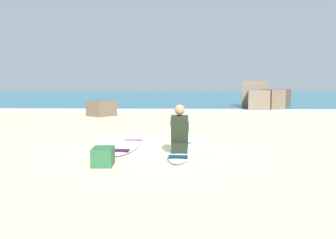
# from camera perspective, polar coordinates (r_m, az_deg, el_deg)

# --- Properties ---
(ground_plane) EXTENTS (80.00, 80.00, 0.00)m
(ground_plane) POSITION_cam_1_polar(r_m,az_deg,el_deg) (7.58, -2.53, -5.05)
(ground_plane) COLOR beige
(sea) EXTENTS (80.00, 28.00, 0.10)m
(sea) POSITION_cam_1_polar(r_m,az_deg,el_deg) (30.42, 0.68, 3.67)
(sea) COLOR teal
(sea) RESTS_ON ground
(breaking_foam) EXTENTS (80.00, 0.90, 0.11)m
(breaking_foam) POSITION_cam_1_polar(r_m,az_deg,el_deg) (16.75, -0.18, 1.44)
(breaking_foam) COLOR white
(breaking_foam) RESTS_ON ground
(surfboard_main) EXTENTS (0.68, 2.54, 0.08)m
(surfboard_main) POSITION_cam_1_polar(r_m,az_deg,el_deg) (7.46, 2.03, -4.98)
(surfboard_main) COLOR white
(surfboard_main) RESTS_ON ground
(surfer_seated) EXTENTS (0.38, 0.71, 0.95)m
(surfer_seated) POSITION_cam_1_polar(r_m,az_deg,el_deg) (7.14, 1.89, -2.23)
(surfer_seated) COLOR black
(surfer_seated) RESTS_ON surfboard_main
(surfboard_spare_near) EXTENTS (0.68, 2.14, 0.08)m
(surfboard_spare_near) POSITION_cam_1_polar(r_m,az_deg,el_deg) (7.97, -6.53, -4.27)
(surfboard_spare_near) COLOR silver
(surfboard_spare_near) RESTS_ON ground
(rock_outcrop_distant) EXTENTS (2.96, 3.49, 1.45)m
(rock_outcrop_distant) POSITION_cam_1_polar(r_m,az_deg,el_deg) (18.49, 14.89, 3.42)
(rock_outcrop_distant) COLOR brown
(rock_outcrop_distant) RESTS_ON ground
(shoreline_rock) EXTENTS (1.30, 1.31, 0.63)m
(shoreline_rock) POSITION_cam_1_polar(r_m,az_deg,el_deg) (15.10, -10.70, 1.78)
(shoreline_rock) COLOR brown
(shoreline_rock) RESTS_ON ground
(beach_bag) EXTENTS (0.38, 0.50, 0.32)m
(beach_bag) POSITION_cam_1_polar(r_m,az_deg,el_deg) (6.37, -10.47, -5.90)
(beach_bag) COLOR #285B38
(beach_bag) RESTS_ON ground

